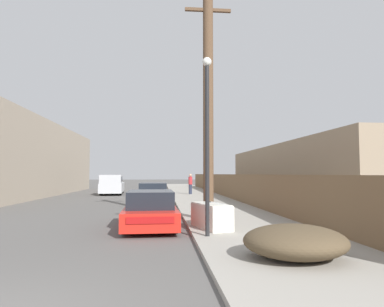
{
  "coord_description": "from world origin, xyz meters",
  "views": [
    {
      "loc": [
        2.28,
        -4.0,
        1.85
      ],
      "look_at": [
        3.65,
        10.93,
        2.74
      ],
      "focal_mm": 32.0,
      "sensor_mm": 36.0,
      "label": 1
    }
  ],
  "objects_px": {
    "discarded_fridge": "(211,216)",
    "pedestrian": "(190,184)",
    "parked_sports_car_red": "(150,210)",
    "car_parked_mid": "(153,194)",
    "utility_pole": "(208,100)",
    "brush_pile": "(295,241)",
    "pickup_truck": "(112,185)",
    "street_lamp": "(207,132)"
  },
  "relations": [
    {
      "from": "discarded_fridge",
      "to": "pedestrian",
      "type": "relative_size",
      "value": 1.13
    },
    {
      "from": "parked_sports_car_red",
      "to": "car_parked_mid",
      "type": "xyz_separation_m",
      "value": [
        -0.1,
        9.22,
        0.03
      ]
    },
    {
      "from": "pedestrian",
      "to": "utility_pole",
      "type": "bearing_deg",
      "value": -92.59
    },
    {
      "from": "utility_pole",
      "to": "brush_pile",
      "type": "relative_size",
      "value": 4.23
    },
    {
      "from": "brush_pile",
      "to": "pedestrian",
      "type": "xyz_separation_m",
      "value": [
        -0.21,
        22.45,
        0.55
      ]
    },
    {
      "from": "pickup_truck",
      "to": "street_lamp",
      "type": "xyz_separation_m",
      "value": [
        5.66,
        -21.82,
        2.15
      ]
    },
    {
      "from": "pickup_truck",
      "to": "brush_pile",
      "type": "bearing_deg",
      "value": 102.57
    },
    {
      "from": "street_lamp",
      "to": "pedestrian",
      "type": "distance_m",
      "value": 19.94
    },
    {
      "from": "parked_sports_car_red",
      "to": "street_lamp",
      "type": "distance_m",
      "value": 3.91
    },
    {
      "from": "discarded_fridge",
      "to": "parked_sports_car_red",
      "type": "relative_size",
      "value": 0.41
    },
    {
      "from": "parked_sports_car_red",
      "to": "utility_pole",
      "type": "distance_m",
      "value": 4.71
    },
    {
      "from": "discarded_fridge",
      "to": "utility_pole",
      "type": "distance_m",
      "value": 4.62
    },
    {
      "from": "pickup_truck",
      "to": "utility_pole",
      "type": "height_order",
      "value": "utility_pole"
    },
    {
      "from": "utility_pole",
      "to": "parked_sports_car_red",
      "type": "bearing_deg",
      "value": -160.24
    },
    {
      "from": "utility_pole",
      "to": "pedestrian",
      "type": "distance_m",
      "value": 16.89
    },
    {
      "from": "utility_pole",
      "to": "discarded_fridge",
      "type": "bearing_deg",
      "value": -95.51
    },
    {
      "from": "parked_sports_car_red",
      "to": "street_lamp",
      "type": "xyz_separation_m",
      "value": [
        1.66,
        -2.55,
        2.46
      ]
    },
    {
      "from": "car_parked_mid",
      "to": "pickup_truck",
      "type": "height_order",
      "value": "pickup_truck"
    },
    {
      "from": "utility_pole",
      "to": "brush_pile",
      "type": "bearing_deg",
      "value": -80.95
    },
    {
      "from": "discarded_fridge",
      "to": "pickup_truck",
      "type": "height_order",
      "value": "pickup_truck"
    },
    {
      "from": "street_lamp",
      "to": "brush_pile",
      "type": "xyz_separation_m",
      "value": [
        1.45,
        -2.65,
        -2.57
      ]
    },
    {
      "from": "car_parked_mid",
      "to": "pedestrian",
      "type": "height_order",
      "value": "pedestrian"
    },
    {
      "from": "discarded_fridge",
      "to": "brush_pile",
      "type": "distance_m",
      "value": 4.18
    },
    {
      "from": "parked_sports_car_red",
      "to": "brush_pile",
      "type": "xyz_separation_m",
      "value": [
        3.1,
        -5.21,
        -0.12
      ]
    },
    {
      "from": "brush_pile",
      "to": "pedestrian",
      "type": "height_order",
      "value": "pedestrian"
    },
    {
      "from": "discarded_fridge",
      "to": "brush_pile",
      "type": "xyz_separation_m",
      "value": [
        1.14,
        -4.02,
        -0.05
      ]
    },
    {
      "from": "discarded_fridge",
      "to": "pickup_truck",
      "type": "relative_size",
      "value": 0.33
    },
    {
      "from": "car_parked_mid",
      "to": "utility_pole",
      "type": "xyz_separation_m",
      "value": [
        2.26,
        -8.45,
        4.08
      ]
    },
    {
      "from": "discarded_fridge",
      "to": "pickup_truck",
      "type": "bearing_deg",
      "value": 90.9
    },
    {
      "from": "car_parked_mid",
      "to": "street_lamp",
      "type": "xyz_separation_m",
      "value": [
        1.76,
        -11.77,
        2.43
      ]
    },
    {
      "from": "discarded_fridge",
      "to": "car_parked_mid",
      "type": "height_order",
      "value": "car_parked_mid"
    },
    {
      "from": "discarded_fridge",
      "to": "brush_pile",
      "type": "relative_size",
      "value": 0.92
    },
    {
      "from": "parked_sports_car_red",
      "to": "utility_pole",
      "type": "bearing_deg",
      "value": 18.18
    },
    {
      "from": "discarded_fridge",
      "to": "car_parked_mid",
      "type": "xyz_separation_m",
      "value": [
        -2.07,
        10.41,
        0.1
      ]
    },
    {
      "from": "car_parked_mid",
      "to": "pedestrian",
      "type": "distance_m",
      "value": 8.57
    },
    {
      "from": "discarded_fridge",
      "to": "pedestrian",
      "type": "bearing_deg",
      "value": 71.72
    },
    {
      "from": "street_lamp",
      "to": "pedestrian",
      "type": "height_order",
      "value": "street_lamp"
    },
    {
      "from": "parked_sports_car_red",
      "to": "utility_pole",
      "type": "height_order",
      "value": "utility_pole"
    },
    {
      "from": "pickup_truck",
      "to": "brush_pile",
      "type": "height_order",
      "value": "pickup_truck"
    },
    {
      "from": "parked_sports_car_red",
      "to": "street_lamp",
      "type": "relative_size",
      "value": 0.93
    },
    {
      "from": "brush_pile",
      "to": "pickup_truck",
      "type": "bearing_deg",
      "value": 106.21
    },
    {
      "from": "utility_pole",
      "to": "car_parked_mid",
      "type": "bearing_deg",
      "value": 104.95
    }
  ]
}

